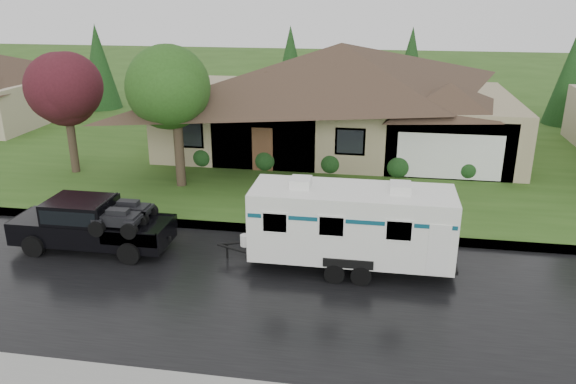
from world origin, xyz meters
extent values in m
plane|color=#2D5019|center=(0.00, 0.00, 0.00)|extent=(140.00, 140.00, 0.00)
cube|color=black|center=(0.00, -2.00, 0.01)|extent=(140.00, 8.00, 0.01)
cube|color=gray|center=(0.00, 2.25, 0.07)|extent=(140.00, 0.50, 0.15)
cube|color=#2D5019|center=(0.00, 15.00, 0.07)|extent=(140.00, 26.00, 0.15)
cube|color=tan|center=(2.00, 14.00, 1.65)|extent=(18.00, 10.00, 3.00)
pyramid|color=#38261F|center=(2.00, 14.00, 5.75)|extent=(19.44, 10.80, 2.60)
cube|color=tan|center=(7.40, 11.00, 1.50)|extent=(5.76, 4.00, 2.70)
cylinder|color=#382B1E|center=(-4.37, 6.28, 1.51)|extent=(0.42, 0.42, 2.72)
sphere|color=#2E5E1E|center=(-4.37, 6.28, 4.48)|extent=(3.75, 3.75, 3.75)
cylinder|color=#382B1E|center=(-10.03, 7.35, 1.34)|extent=(0.39, 0.39, 2.37)
sphere|color=#4B1720|center=(-10.03, 7.35, 3.94)|extent=(3.28, 3.28, 3.28)
sphere|color=#143814|center=(-4.30, 9.30, 0.65)|extent=(1.00, 1.00, 1.00)
sphere|color=#143814|center=(-1.15, 9.30, 0.65)|extent=(1.00, 1.00, 1.00)
sphere|color=#143814|center=(2.00, 9.30, 0.65)|extent=(1.00, 1.00, 1.00)
sphere|color=#143814|center=(5.15, 9.30, 0.65)|extent=(1.00, 1.00, 1.00)
sphere|color=#143814|center=(8.30, 9.30, 0.65)|extent=(1.00, 1.00, 1.00)
cube|color=black|center=(-5.19, -0.15, 0.69)|extent=(5.30, 1.77, 0.76)
cube|color=black|center=(-7.14, -0.15, 0.93)|extent=(1.41, 1.72, 0.31)
cube|color=black|center=(-5.55, -0.15, 1.37)|extent=(2.12, 1.66, 0.79)
cube|color=black|center=(-5.55, -0.15, 1.41)|extent=(1.94, 1.70, 0.49)
cube|color=black|center=(-3.51, -0.15, 0.87)|extent=(1.94, 1.68, 0.05)
cylinder|color=black|center=(-6.87, -1.01, 0.37)|extent=(0.74, 0.28, 0.74)
cylinder|color=black|center=(-6.87, 0.72, 0.37)|extent=(0.74, 0.28, 0.74)
cylinder|color=black|center=(-3.51, -1.01, 0.37)|extent=(0.74, 0.28, 0.74)
cylinder|color=black|center=(-3.51, 0.72, 0.37)|extent=(0.74, 0.28, 0.74)
cube|color=white|center=(3.51, -0.15, 1.57)|extent=(6.18, 2.12, 2.16)
cube|color=black|center=(3.51, -0.15, 0.35)|extent=(6.54, 1.06, 0.12)
cube|color=#0C4559|center=(3.51, -0.15, 2.04)|extent=(6.06, 2.14, 0.12)
cube|color=white|center=(1.92, -0.15, 2.79)|extent=(0.62, 0.71, 0.28)
cube|color=white|center=(4.92, -0.15, 2.79)|extent=(0.62, 0.71, 0.28)
cylinder|color=black|center=(3.11, -1.19, 0.31)|extent=(0.62, 0.21, 0.62)
cylinder|color=black|center=(3.11, 0.89, 0.31)|extent=(0.62, 0.21, 0.62)
cylinder|color=black|center=(3.91, -1.19, 0.31)|extent=(0.62, 0.21, 0.62)
cylinder|color=black|center=(3.91, 0.89, 0.31)|extent=(0.62, 0.21, 0.62)
camera|label=1|loc=(4.20, -16.25, 8.35)|focal=35.00mm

